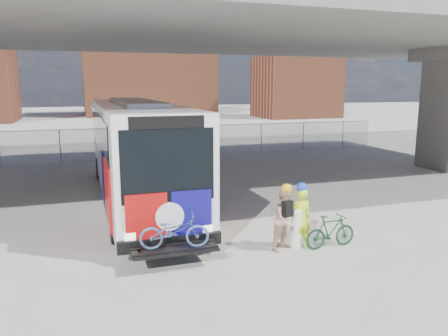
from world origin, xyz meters
name	(u,v)px	position (x,y,z in m)	size (l,w,h in m)	color
ground	(209,214)	(0.00, 0.00, 0.00)	(160.00, 160.00, 0.00)	#9E9991
bus	(136,144)	(-2.00, 2.65, 2.11)	(2.67, 12.96, 3.69)	silver
overpass	(179,24)	(0.00, 4.00, 6.54)	(40.00, 16.00, 7.95)	#605E59
chainlink_fence	(151,134)	(0.00, 12.00, 1.42)	(30.00, 0.06, 30.00)	gray
brick_buildings	(116,76)	(1.23, 48.23, 5.42)	(54.00, 22.00, 12.00)	brown
smokestack	(195,31)	(14.00, 55.00, 12.50)	(2.20, 2.20, 25.00)	brown
bollard	(297,227)	(1.29, -3.69, 0.58)	(0.28, 0.28, 1.09)	white
cyclist_hivis	(301,217)	(1.40, -3.69, 0.85)	(0.61, 0.43, 1.76)	#C6E117
cyclist_tan	(286,219)	(0.97, -3.69, 0.83)	(0.95, 0.86, 1.76)	tan
bike_parked	(331,231)	(2.15, -3.96, 0.45)	(0.42, 1.48, 0.89)	#133C24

